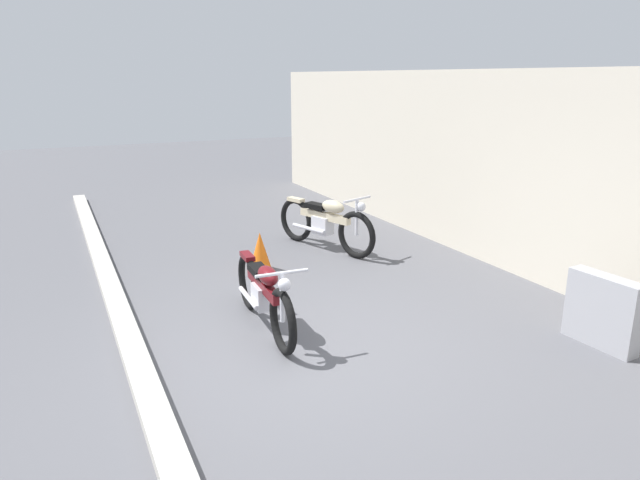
% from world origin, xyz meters
% --- Properties ---
extents(ground_plane, '(40.00, 40.00, 0.00)m').
position_xyz_m(ground_plane, '(0.00, 0.00, 0.00)').
color(ground_plane, '#56565B').
extents(building_wall, '(18.00, 0.30, 2.81)m').
position_xyz_m(building_wall, '(0.00, 3.85, 1.41)').
color(building_wall, beige).
rests_on(building_wall, ground_plane).
extents(curb_strip, '(18.00, 0.24, 0.12)m').
position_xyz_m(curb_strip, '(0.00, -1.55, 0.06)').
color(curb_strip, '#B7B2A8').
rests_on(curb_strip, ground_plane).
extents(stone_marker, '(0.78, 0.25, 0.76)m').
position_xyz_m(stone_marker, '(1.15, 2.88, 0.38)').
color(stone_marker, '#9E9EA3').
rests_on(stone_marker, ground_plane).
extents(traffic_cone, '(0.32, 0.32, 0.55)m').
position_xyz_m(traffic_cone, '(-2.70, 0.53, 0.28)').
color(traffic_cone, orange).
rests_on(traffic_cone, ground_plane).
extents(motorcycle_maroon, '(1.94, 0.54, 0.87)m').
position_xyz_m(motorcycle_maroon, '(-0.74, -0.13, 0.42)').
color(motorcycle_maroon, black).
rests_on(motorcycle_maroon, ground_plane).
extents(motorcycle_cream, '(2.02, 0.90, 0.95)m').
position_xyz_m(motorcycle_cream, '(-3.17, 1.82, 0.46)').
color(motorcycle_cream, black).
rests_on(motorcycle_cream, ground_plane).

